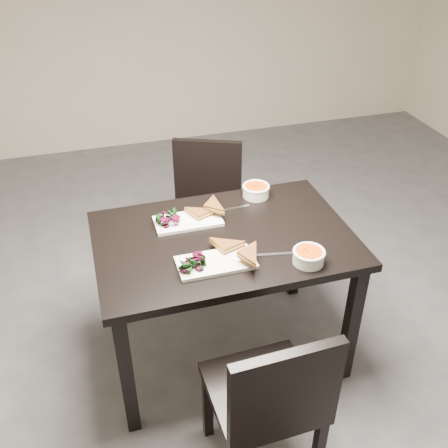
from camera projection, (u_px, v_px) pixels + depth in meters
name	position (u px, v px, depth m)	size (l,w,h in m)	color
ground	(278.00, 298.00, 3.17)	(5.00, 5.00, 0.00)	#47474C
table	(224.00, 253.00, 2.47)	(1.20, 0.80, 0.75)	black
chair_near	(271.00, 398.00, 1.97)	(0.43, 0.43, 0.85)	black
chair_far	(206.00, 203.00, 3.17)	(0.55, 0.55, 0.85)	black
plate_near	(216.00, 263.00, 2.23)	(0.34, 0.17, 0.02)	white
sandwich_near	(229.00, 251.00, 2.24)	(0.17, 0.13, 0.05)	brown
salad_near	(193.00, 261.00, 2.19)	(0.11, 0.09, 0.05)	black
soup_bowl_near	(309.00, 256.00, 2.23)	(0.14, 0.14, 0.06)	white
cutlery_near	(273.00, 254.00, 2.29)	(0.18, 0.02, 0.00)	silver
plate_far	(188.00, 221.00, 2.51)	(0.32, 0.16, 0.02)	white
sandwich_far	(202.00, 215.00, 2.49)	(0.16, 0.12, 0.05)	brown
salad_far	(167.00, 219.00, 2.47)	(0.10, 0.09, 0.04)	black
soup_bowl_far	(256.00, 190.00, 2.70)	(0.14, 0.14, 0.06)	white
cutlery_far	(233.00, 208.00, 2.61)	(0.18, 0.02, 0.00)	silver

